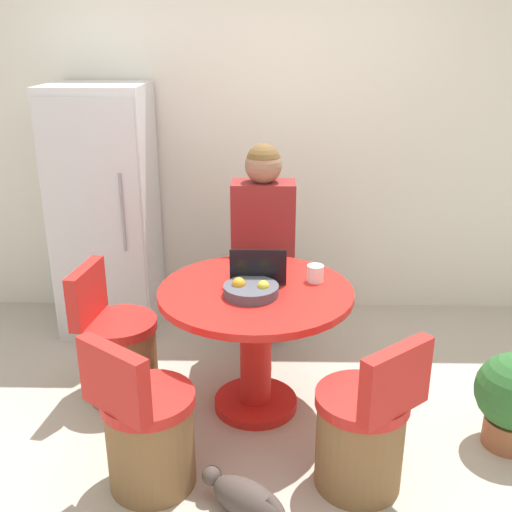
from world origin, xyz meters
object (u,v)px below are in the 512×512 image
(refrigerator, at_px, (106,212))
(person_seated, at_px, (263,236))
(laptop, at_px, (258,273))
(cat, at_px, (247,499))
(chair_near_right_corner, at_px, (363,434))
(chair_near_left_corner, at_px, (147,433))
(chair_left_side, at_px, (119,352))
(dining_table, at_px, (256,325))
(fruit_bowl, at_px, (251,290))

(refrigerator, relative_size, person_seated, 1.23)
(laptop, distance_m, cat, 1.18)
(refrigerator, relative_size, laptop, 5.62)
(chair_near_right_corner, bearing_deg, laptop, -95.92)
(chair_near_left_corner, bearing_deg, chair_left_side, -30.17)
(chair_near_left_corner, xyz_separation_m, person_seated, (0.52, 1.38, 0.50))
(chair_near_right_corner, xyz_separation_m, person_seated, (-0.47, 1.37, 0.50))
(dining_table, distance_m, chair_near_right_corner, 0.84)
(refrigerator, relative_size, dining_table, 1.63)
(person_seated, bearing_deg, dining_table, 87.39)
(refrigerator, distance_m, laptop, 1.40)
(person_seated, distance_m, cat, 1.72)
(refrigerator, bearing_deg, dining_table, -44.60)
(refrigerator, xyz_separation_m, fruit_bowl, (1.03, -1.12, -0.09))
(person_seated, distance_m, laptop, 0.61)
(dining_table, relative_size, cat, 2.40)
(chair_near_right_corner, xyz_separation_m, fruit_bowl, (-0.53, 0.54, 0.48))
(chair_near_right_corner, xyz_separation_m, chair_near_left_corner, (-0.99, -0.01, 0.00))
(chair_left_side, xyz_separation_m, person_seated, (0.83, 0.64, 0.50))
(chair_near_right_corner, distance_m, fruit_bowl, 0.90)
(dining_table, height_order, person_seated, person_seated)
(refrigerator, height_order, cat, refrigerator)
(dining_table, relative_size, laptop, 3.44)
(fruit_bowl, bearing_deg, refrigerator, 132.61)
(chair_left_side, relative_size, fruit_bowl, 2.78)
(dining_table, bearing_deg, laptop, 84.91)
(chair_left_side, distance_m, laptop, 0.94)
(chair_left_side, height_order, laptop, laptop)
(refrigerator, bearing_deg, chair_near_left_corner, -71.31)
(dining_table, xyz_separation_m, chair_left_side, (-0.79, 0.11, -0.24))
(chair_near_left_corner, bearing_deg, refrigerator, -33.98)
(person_seated, relative_size, laptop, 4.56)
(chair_near_right_corner, height_order, person_seated, person_seated)
(refrigerator, bearing_deg, fruit_bowl, -47.39)
(dining_table, relative_size, chair_left_side, 1.31)
(person_seated, height_order, fruit_bowl, person_seated)
(cat, bearing_deg, fruit_bowl, -55.21)
(refrigerator, relative_size, fruit_bowl, 5.93)
(chair_near_right_corner, bearing_deg, chair_left_side, -68.32)
(dining_table, bearing_deg, chair_left_side, 172.32)
(cat, bearing_deg, person_seated, -57.28)
(dining_table, xyz_separation_m, fruit_bowl, (-0.02, -0.08, 0.24))
(chair_near_left_corner, height_order, fruit_bowl, fruit_bowl)
(chair_left_side, bearing_deg, chair_near_left_corner, -149.83)
(refrigerator, xyz_separation_m, chair_near_left_corner, (0.57, -1.68, -0.57))
(chair_near_right_corner, distance_m, chair_left_side, 1.49)
(chair_left_side, relative_size, chair_near_left_corner, 1.00)
(cat, bearing_deg, chair_near_left_corner, 11.79)
(refrigerator, relative_size, cat, 3.91)
(chair_near_right_corner, xyz_separation_m, cat, (-0.53, -0.21, -0.19))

